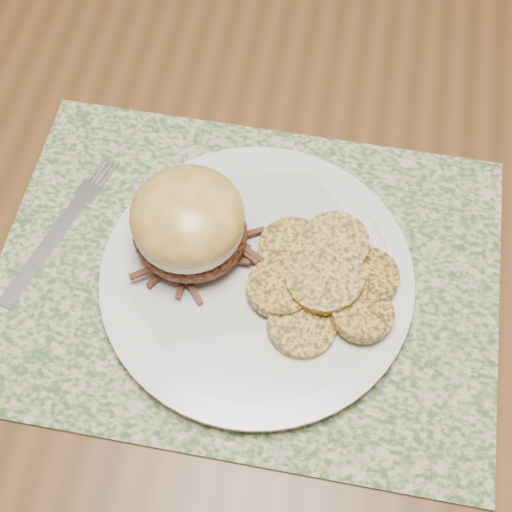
{
  "coord_description": "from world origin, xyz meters",
  "views": [
    {
      "loc": [
        0.09,
        -0.34,
        1.33
      ],
      "look_at": [
        0.04,
        -0.06,
        0.79
      ],
      "focal_mm": 50.0,
      "sensor_mm": 36.0,
      "label": 1
    }
  ],
  "objects": [
    {
      "name": "placemat",
      "position": [
        0.03,
        -0.06,
        0.75
      ],
      "size": [
        0.45,
        0.33,
        0.0
      ],
      "primitive_type": "cube",
      "color": "#37552C",
      "rests_on": "dining_table"
    },
    {
      "name": "ground",
      "position": [
        0.0,
        0.0,
        0.0
      ],
      "size": [
        3.5,
        3.5,
        0.0
      ],
      "primitive_type": "plane",
      "color": "#53311C",
      "rests_on": "ground"
    },
    {
      "name": "fork",
      "position": [
        -0.15,
        -0.04,
        0.76
      ],
      "size": [
        0.07,
        0.17,
        0.0
      ],
      "rotation": [
        0.0,
        0.0,
        -0.29
      ],
      "color": "silver",
      "rests_on": "placemat"
    },
    {
      "name": "pork_sandwich",
      "position": [
        -0.02,
        -0.04,
        0.81
      ],
      "size": [
        0.12,
        0.11,
        0.08
      ],
      "rotation": [
        0.0,
        0.0,
        -0.16
      ],
      "color": "black",
      "rests_on": "dinner_plate"
    },
    {
      "name": "dining_table",
      "position": [
        0.0,
        0.0,
        0.67
      ],
      "size": [
        1.5,
        0.9,
        0.75
      ],
      "color": "brown",
      "rests_on": "ground"
    },
    {
      "name": "roasted_potatoes",
      "position": [
        0.1,
        -0.06,
        0.78
      ],
      "size": [
        0.15,
        0.15,
        0.04
      ],
      "color": "#BF8F38",
      "rests_on": "dinner_plate"
    },
    {
      "name": "dinner_plate",
      "position": [
        0.04,
        -0.06,
        0.76
      ],
      "size": [
        0.26,
        0.26,
        0.02
      ],
      "primitive_type": "cylinder",
      "color": "silver",
      "rests_on": "placemat"
    }
  ]
}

